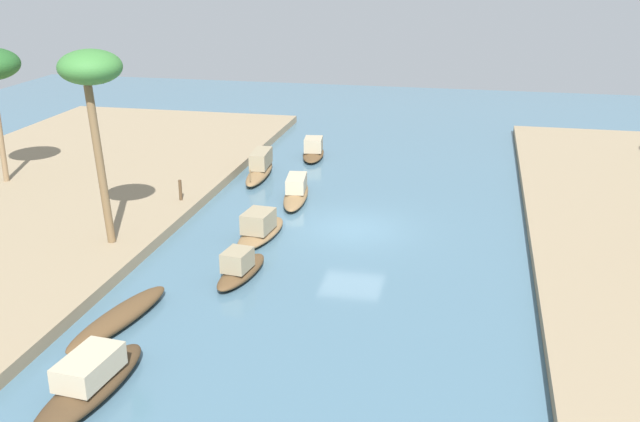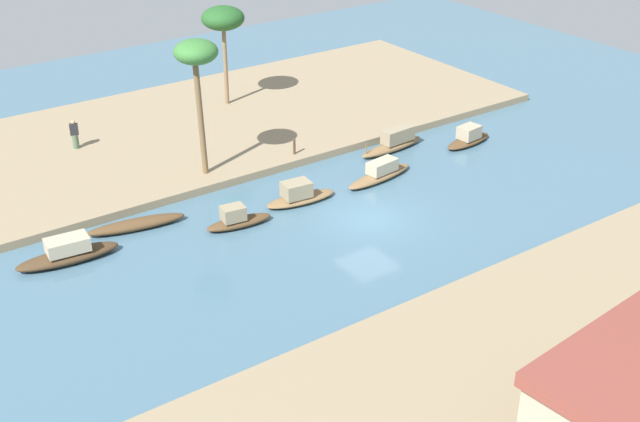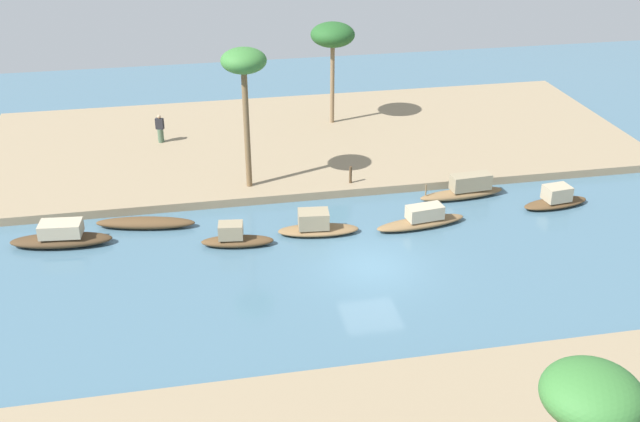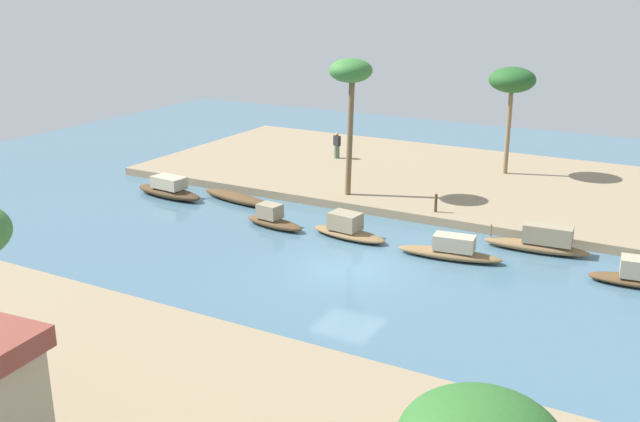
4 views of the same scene
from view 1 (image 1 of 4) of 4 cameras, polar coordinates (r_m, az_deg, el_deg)
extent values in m
plane|color=#476B7F|center=(29.97, 2.53, -1.38)|extent=(66.22, 66.22, 0.00)
cube|color=#937F60|center=(35.19, -21.54, 0.79)|extent=(37.10, 15.38, 0.43)
ellipsoid|color=brown|center=(40.26, -0.50, 4.38)|extent=(3.55, 1.50, 0.37)
cube|color=tan|center=(40.13, -0.51, 5.13)|extent=(1.34, 1.07, 0.72)
ellipsoid|color=brown|center=(29.09, -4.55, -1.69)|extent=(3.81, 1.56, 0.38)
cube|color=gray|center=(28.70, -4.75, -0.77)|extent=(1.47, 1.12, 0.77)
ellipsoid|color=brown|center=(33.40, -1.85, 1.21)|extent=(4.50, 1.57, 0.41)
cube|color=tan|center=(33.41, -1.82, 2.16)|extent=(1.77, 1.02, 0.63)
ellipsoid|color=brown|center=(23.24, -15.16, -7.89)|extent=(4.70, 1.76, 0.49)
ellipsoid|color=brown|center=(25.67, -6.05, -4.65)|extent=(3.32, 1.34, 0.43)
cube|color=gray|center=(25.23, -6.36, -3.74)|extent=(1.17, 0.94, 0.67)
ellipsoid|color=#47331E|center=(20.00, -17.22, -12.81)|extent=(4.57, 1.65, 0.53)
cube|color=tan|center=(19.75, -17.29, -11.32)|extent=(1.91, 1.21, 0.62)
ellipsoid|color=brown|center=(36.80, -4.67, 2.92)|extent=(4.51, 1.27, 0.45)
cube|color=gray|center=(37.04, -4.55, 4.02)|extent=(2.06, 0.93, 0.78)
cylinder|color=brown|center=(34.84, -5.37, 2.72)|extent=(0.07, 0.07, 0.54)
cylinder|color=#4C3823|center=(32.49, -10.66, 1.59)|extent=(0.14, 0.14, 0.90)
cylinder|color=brown|center=(27.72, -16.52, 3.50)|extent=(0.30, 0.63, 5.99)
ellipsoid|color=#387533|center=(27.03, -17.22, 10.51)|extent=(2.20, 2.20, 1.21)
camera|label=2|loc=(24.72, 94.85, 18.67)|focal=46.72mm
camera|label=3|loc=(30.91, 65.50, 20.25)|focal=43.27mm
camera|label=4|loc=(44.22, 39.95, 15.62)|focal=40.31mm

